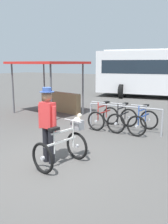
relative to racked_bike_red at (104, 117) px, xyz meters
The scene contains 8 objects.
ground_plane 3.51m from the racked_bike_red, 82.78° to the right, with size 80.00×80.00×0.00m, color #514F4C.
bike_rack_rail 0.87m from the racked_bike_red, ahead, with size 2.51×0.20×0.88m.
racked_bike_red is the anchor object (origin of this frame).
racked_bike_black 0.70m from the racked_bike_red, ahead, with size 0.70×1.11×0.97m.
racked_bike_blue 1.40m from the racked_bike_red, ahead, with size 0.74×1.15×0.97m.
featured_bicycle 3.41m from the racked_bike_red, 77.37° to the right, with size 0.84×1.25×1.09m.
person_with_featured_bike 3.51m from the racked_bike_red, 83.84° to the right, with size 0.53×0.32×1.72m.
market_stall 3.51m from the racked_bike_red, 160.14° to the left, with size 3.45×2.80×2.30m.
Camera 1 is at (3.44, -4.11, 2.25)m, focal length 39.61 mm.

